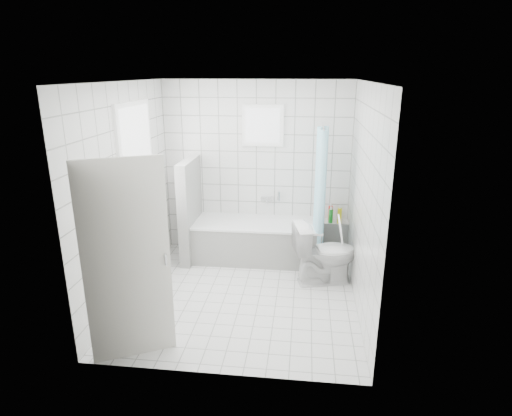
# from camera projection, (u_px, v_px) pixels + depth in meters

# --- Properties ---
(ground) EXTENTS (3.00, 3.00, 0.00)m
(ground) POSITION_uv_depth(u_px,v_px,m) (243.00, 295.00, 5.43)
(ground) COLOR white
(ground) RESTS_ON ground
(ceiling) EXTENTS (3.00, 3.00, 0.00)m
(ceiling) POSITION_uv_depth(u_px,v_px,m) (240.00, 81.00, 4.63)
(ceiling) COLOR white
(ceiling) RESTS_ON ground
(wall_back) EXTENTS (2.80, 0.02, 2.60)m
(wall_back) POSITION_uv_depth(u_px,v_px,m) (256.00, 169.00, 6.45)
(wall_back) COLOR white
(wall_back) RESTS_ON ground
(wall_front) EXTENTS (2.80, 0.02, 2.60)m
(wall_front) POSITION_uv_depth(u_px,v_px,m) (216.00, 246.00, 3.61)
(wall_front) COLOR white
(wall_front) RESTS_ON ground
(wall_left) EXTENTS (0.02, 3.00, 2.60)m
(wall_left) POSITION_uv_depth(u_px,v_px,m) (128.00, 193.00, 5.18)
(wall_left) COLOR white
(wall_left) RESTS_ON ground
(wall_right) EXTENTS (0.02, 3.00, 2.60)m
(wall_right) POSITION_uv_depth(u_px,v_px,m) (363.00, 200.00, 4.87)
(wall_right) COLOR white
(wall_right) RESTS_ON ground
(window_left) EXTENTS (0.01, 0.90, 1.40)m
(window_left) POSITION_uv_depth(u_px,v_px,m) (138.00, 163.00, 5.37)
(window_left) COLOR white
(window_left) RESTS_ON wall_left
(window_back) EXTENTS (0.50, 0.01, 0.50)m
(window_back) POSITION_uv_depth(u_px,v_px,m) (263.00, 126.00, 6.19)
(window_back) COLOR white
(window_back) RESTS_ON wall_back
(window_sill) EXTENTS (0.18, 1.02, 0.08)m
(window_sill) POSITION_uv_depth(u_px,v_px,m) (146.00, 219.00, 5.59)
(window_sill) COLOR white
(window_sill) RESTS_ON wall_left
(door) EXTENTS (0.73, 0.40, 2.00)m
(door) POSITION_uv_depth(u_px,v_px,m) (127.00, 263.00, 3.99)
(door) COLOR silver
(door) RESTS_ON ground
(bathtub) EXTENTS (1.88, 0.77, 0.58)m
(bathtub) POSITION_uv_depth(u_px,v_px,m) (258.00, 240.00, 6.39)
(bathtub) COLOR white
(bathtub) RESTS_ON ground
(partition_wall) EXTENTS (0.15, 0.85, 1.50)m
(partition_wall) POSITION_uv_depth(u_px,v_px,m) (190.00, 210.00, 6.32)
(partition_wall) COLOR white
(partition_wall) RESTS_ON ground
(tiled_ledge) EXTENTS (0.40, 0.24, 0.55)m
(tiled_ledge) POSITION_uv_depth(u_px,v_px,m) (334.00, 238.00, 6.51)
(tiled_ledge) COLOR white
(tiled_ledge) RESTS_ON ground
(toilet) EXTENTS (0.91, 0.66, 0.84)m
(toilet) POSITION_uv_depth(u_px,v_px,m) (325.00, 253.00, 5.63)
(toilet) COLOR white
(toilet) RESTS_ON ground
(curtain_rod) EXTENTS (0.02, 0.80, 0.02)m
(curtain_rod) POSITION_uv_depth(u_px,v_px,m) (323.00, 126.00, 5.75)
(curtain_rod) COLOR silver
(curtain_rod) RESTS_ON wall_back
(shower_curtain) EXTENTS (0.14, 0.48, 1.78)m
(shower_curtain) POSITION_uv_depth(u_px,v_px,m) (320.00, 193.00, 5.90)
(shower_curtain) COLOR #55D9FA
(shower_curtain) RESTS_ON curtain_rod
(tub_faucet) EXTENTS (0.18, 0.06, 0.06)m
(tub_faucet) POSITION_uv_depth(u_px,v_px,m) (267.00, 198.00, 6.53)
(tub_faucet) COLOR silver
(tub_faucet) RESTS_ON wall_back
(sill_bottles) EXTENTS (0.15, 0.81, 0.29)m
(sill_bottles) POSITION_uv_depth(u_px,v_px,m) (145.00, 208.00, 5.50)
(sill_bottles) COLOR white
(sill_bottles) RESTS_ON window_sill
(ledge_bottles) EXTENTS (0.19, 0.16, 0.24)m
(ledge_bottles) POSITION_uv_depth(u_px,v_px,m) (334.00, 215.00, 6.36)
(ledge_bottles) COLOR red
(ledge_bottles) RESTS_ON tiled_ledge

